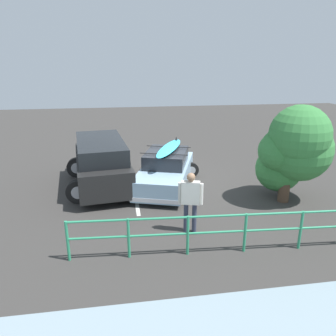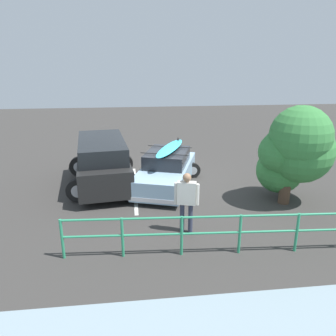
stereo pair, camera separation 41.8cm
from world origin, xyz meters
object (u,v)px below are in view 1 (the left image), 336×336
person_bystander (191,197)px  bush_near_left (292,149)px  suv_car (101,162)px  sedan_car (166,170)px

person_bystander → bush_near_left: (-3.80, -1.68, 0.76)m
suv_car → person_bystander: bearing=122.7°
person_bystander → suv_car: bearing=-57.3°
person_bystander → bush_near_left: size_ratio=0.53×
suv_car → person_bystander: size_ratio=2.74×
sedan_car → bush_near_left: size_ratio=1.33×
sedan_car → bush_near_left: 4.53m
person_bystander → sedan_car: bearing=-87.5°
suv_car → person_bystander: (-2.55, 3.97, 0.11)m
sedan_car → suv_car: size_ratio=0.92×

